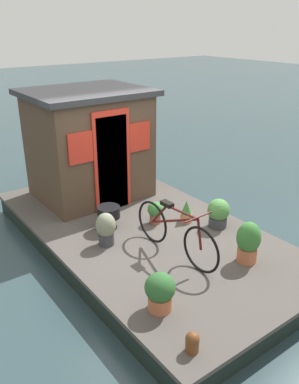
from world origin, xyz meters
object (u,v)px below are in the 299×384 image
(houseboat_cabin, at_px, (89,144))
(mooring_bollard, at_px, (192,342))
(potted_plant_basil, at_px, (248,242))
(potted_plant_succulent, at_px, (155,212))
(bicycle, at_px, (175,232))
(potted_plant_fern, at_px, (218,213))
(potted_plant_sage, at_px, (186,212))
(charcoal_grill, at_px, (109,213))
(potted_plant_rosemary, at_px, (106,228))
(potted_plant_ivy, at_px, (160,291))

(houseboat_cabin, height_order, mooring_bollard, houseboat_cabin)
(potted_plant_basil, bearing_deg, potted_plant_succulent, 11.16)
(bicycle, height_order, potted_plant_fern, bicycle)
(potted_plant_sage, relative_size, mooring_bollard, 1.66)
(potted_plant_sage, distance_m, mooring_bollard, 2.92)
(houseboat_cabin, xyz_separation_m, potted_plant_succulent, (-1.72, -0.26, -0.81))
(charcoal_grill, height_order, mooring_bollard, charcoal_grill)
(potted_plant_rosemary, bearing_deg, bicycle, -142.96)
(potted_plant_sage, bearing_deg, charcoal_grill, 63.90)
(houseboat_cabin, height_order, potted_plant_rosemary, houseboat_cabin)
(potted_plant_succulent, xyz_separation_m, potted_plant_fern, (-0.72, -0.76, 0.04))
(potted_plant_rosemary, bearing_deg, potted_plant_basil, -139.30)
(houseboat_cabin, distance_m, mooring_bollard, 4.47)
(potted_plant_fern, bearing_deg, potted_plant_basil, 156.89)
(bicycle, relative_size, mooring_bollard, 7.28)
(bicycle, xyz_separation_m, potted_plant_basil, (-0.73, -0.72, -0.06))
(bicycle, bearing_deg, potted_plant_basil, -135.49)
(potted_plant_ivy, bearing_deg, potted_plant_basil, -87.11)
(bicycle, bearing_deg, potted_plant_ivy, 132.08)
(charcoal_grill, bearing_deg, potted_plant_basil, -152.21)
(potted_plant_rosemary, bearing_deg, charcoal_grill, -35.71)
(houseboat_cabin, xyz_separation_m, bicycle, (-2.69, 0.12, -0.65))
(houseboat_cabin, height_order, potted_plant_ivy, houseboat_cabin)
(potted_plant_rosemary, height_order, charcoal_grill, potted_plant_rosemary)
(potted_plant_succulent, bearing_deg, bicycle, 158.49)
(potted_plant_basil, bearing_deg, bicycle, 44.51)
(potted_plant_basil, xyz_separation_m, potted_plant_fern, (0.99, -0.42, -0.06))
(bicycle, height_order, potted_plant_ivy, bicycle)
(potted_plant_ivy, height_order, potted_plant_sage, potted_plant_ivy)
(potted_plant_sage, bearing_deg, potted_plant_basil, 175.31)
(houseboat_cabin, distance_m, charcoal_grill, 1.67)
(potted_plant_succulent, xyz_separation_m, mooring_bollard, (-2.51, 1.42, -0.09))
(mooring_bollard, bearing_deg, bicycle, -34.14)
(houseboat_cabin, relative_size, potted_plant_succulent, 5.65)
(charcoal_grill, bearing_deg, potted_plant_fern, -124.62)
(bicycle, bearing_deg, charcoal_grill, 14.86)
(potted_plant_basil, height_order, charcoal_grill, potted_plant_basil)
(houseboat_cabin, relative_size, mooring_bollard, 9.23)
(bicycle, xyz_separation_m, potted_plant_sage, (0.70, -0.84, -0.19))
(houseboat_cabin, bearing_deg, potted_plant_basil, -170.10)
(houseboat_cabin, height_order, charcoal_grill, houseboat_cabin)
(potted_plant_fern, bearing_deg, potted_plant_succulent, 46.49)
(potted_plant_rosemary, xyz_separation_m, charcoal_grill, (0.42, -0.30, 0.00))
(potted_plant_succulent, distance_m, potted_plant_ivy, 2.20)
(potted_plant_succulent, xyz_separation_m, potted_plant_ivy, (-1.79, 1.29, 0.04))
(potted_plant_rosemary, xyz_separation_m, potted_plant_ivy, (-1.67, 0.26, -0.02))
(bicycle, relative_size, potted_plant_ivy, 3.51)
(potted_plant_fern, height_order, charcoal_grill, potted_plant_fern)
(potted_plant_rosemary, relative_size, potted_plant_sage, 1.35)
(charcoal_grill, distance_m, mooring_bollard, 2.90)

